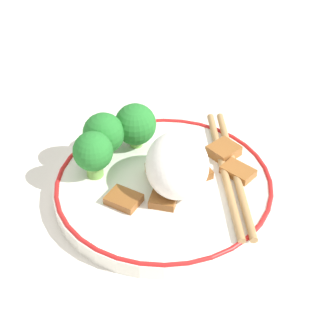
{
  "coord_description": "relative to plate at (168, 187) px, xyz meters",
  "views": [
    {
      "loc": [
        0.44,
        -0.0,
        0.41
      ],
      "look_at": [
        0.0,
        0.0,
        0.04
      ],
      "focal_mm": 60.0,
      "sensor_mm": 36.0,
      "label": 1
    }
  ],
  "objects": [
    {
      "name": "chopsticks",
      "position": [
        -0.01,
        0.07,
        0.01
      ],
      "size": [
        0.2,
        0.04,
        0.01
      ],
      "color": "#AD8451",
      "rests_on": "plate"
    },
    {
      "name": "meat_near_back",
      "position": [
        -0.01,
        0.08,
        0.01
      ],
      "size": [
        0.04,
        0.04,
        0.01
      ],
      "color": "#995B28",
      "rests_on": "plate"
    },
    {
      "name": "meat_near_left",
      "position": [
        0.03,
        -0.04,
        0.01
      ],
      "size": [
        0.04,
        0.04,
        0.01
      ],
      "color": "brown",
      "rests_on": "plate"
    },
    {
      "name": "plate",
      "position": [
        0.0,
        0.0,
        0.0
      ],
      "size": [
        0.23,
        0.23,
        0.02
      ],
      "color": "white",
      "rests_on": "ground_plane"
    },
    {
      "name": "ground_plane",
      "position": [
        0.0,
        0.0,
        -0.01
      ],
      "size": [
        3.0,
        3.0,
        0.0
      ],
      "primitive_type": "plane",
      "color": "silver"
    },
    {
      "name": "meat_mid_left",
      "position": [
        -0.02,
        -0.0,
        0.01
      ],
      "size": [
        0.03,
        0.04,
        0.01
      ],
      "color": "#995B28",
      "rests_on": "plate"
    },
    {
      "name": "broccoli_back_left",
      "position": [
        -0.06,
        -0.03,
        0.03
      ],
      "size": [
        0.05,
        0.05,
        0.05
      ],
      "color": "#72AD4C",
      "rests_on": "plate"
    },
    {
      "name": "rice_mound",
      "position": [
        0.01,
        0.01,
        0.04
      ],
      "size": [
        0.08,
        0.06,
        0.06
      ],
      "color": "white",
      "rests_on": "plate"
    },
    {
      "name": "broccoli_back_right",
      "position": [
        -0.01,
        -0.07,
        0.04
      ],
      "size": [
        0.04,
        0.04,
        0.05
      ],
      "color": "#72AD4C",
      "rests_on": "plate"
    },
    {
      "name": "meat_near_front",
      "position": [
        -0.01,
        0.03,
        0.01
      ],
      "size": [
        0.04,
        0.04,
        0.01
      ],
      "color": "brown",
      "rests_on": "plate"
    },
    {
      "name": "meat_near_right",
      "position": [
        0.03,
        -0.0,
        0.01
      ],
      "size": [
        0.03,
        0.03,
        0.01
      ],
      "color": "brown",
      "rests_on": "plate"
    },
    {
      "name": "broccoli_back_center",
      "position": [
        -0.05,
        -0.06,
        0.04
      ],
      "size": [
        0.05,
        0.05,
        0.05
      ],
      "color": "#72AD4C",
      "rests_on": "plate"
    },
    {
      "name": "meat_on_rice_edge",
      "position": [
        -0.05,
        0.07,
        0.01
      ],
      "size": [
        0.04,
        0.04,
        0.01
      ],
      "color": "#995B28",
      "rests_on": "plate"
    }
  ]
}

